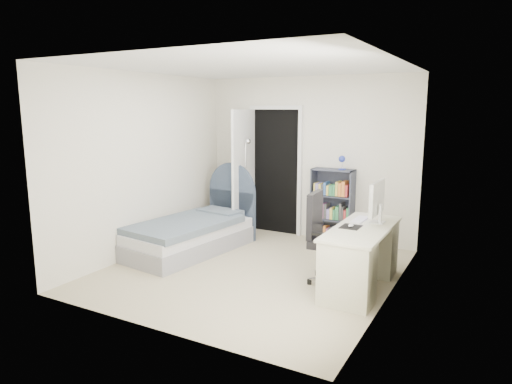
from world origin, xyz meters
The scene contains 8 objects.
room_shell centered at (0.00, 0.00, 1.25)m, with size 3.50×3.70×2.60m.
door centered at (-0.79, 1.51, 1.03)m, with size 0.92×0.83×2.06m.
bed centered at (-1.13, 0.32, 0.27)m, with size 1.13×2.02×1.19m.
nightstand centered at (-1.27, 1.60, 0.39)m, with size 0.41×0.41×0.60m.
floor_lamp centered at (-0.87, 1.39, 0.64)m, with size 0.22×0.22×1.56m.
bookcase centered at (0.48, 1.66, 0.50)m, with size 0.63×0.27×1.34m.
desk centered at (1.36, 0.11, 0.39)m, with size 0.58×1.46×1.20m.
office_chair centered at (0.93, 0.08, 0.59)m, with size 0.55×0.57×1.07m.
Camera 1 is at (2.68, -4.80, 2.02)m, focal length 32.00 mm.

